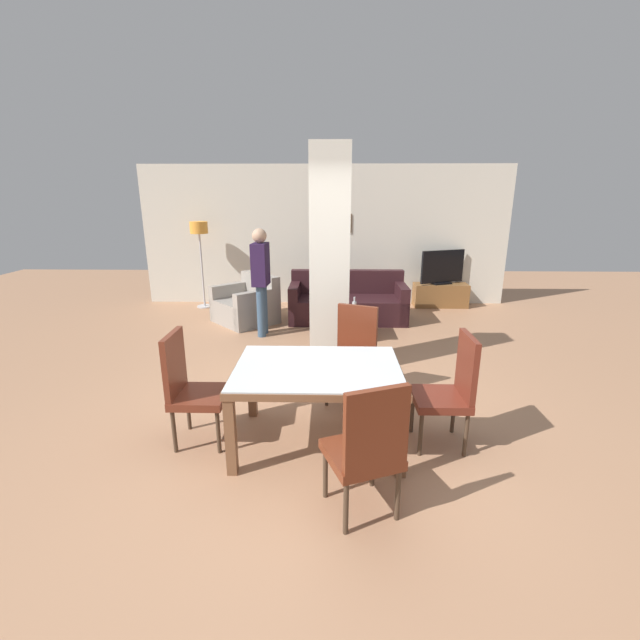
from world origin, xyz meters
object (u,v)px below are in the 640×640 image
at_px(floor_lamp, 199,236).
at_px(sofa, 348,304).
at_px(dining_chair_head_right, 451,387).
at_px(dining_chair_far_right, 353,351).
at_px(tv_screen, 442,268).
at_px(standing_person, 261,275).
at_px(dining_chair_head_left, 190,385).
at_px(bottle, 354,307).
at_px(dining_table, 318,382).
at_px(tv_stand, 440,295).
at_px(dining_chair_near_right, 367,447).
at_px(armchair, 247,306).
at_px(coffee_table, 355,325).

bearing_deg(floor_lamp, sofa, -16.58).
xyz_separation_m(dining_chair_head_right, sofa, (-0.73, 3.93, -0.26)).
xyz_separation_m(dining_chair_far_right, tv_screen, (1.94, 4.03, 0.23)).
distance_m(dining_chair_far_right, standing_person, 2.56).
bearing_deg(dining_chair_head_left, tv_screen, 145.21).
xyz_separation_m(bottle, standing_person, (-1.43, 0.08, 0.47)).
relative_size(bottle, standing_person, 0.15).
bearing_deg(dining_table, tv_screen, 64.97).
xyz_separation_m(dining_chair_head_left, standing_person, (0.17, 3.04, 0.41)).
xyz_separation_m(dining_table, dining_chair_head_right, (1.15, 0.00, -0.04)).
bearing_deg(bottle, tv_stand, 47.03).
bearing_deg(dining_chair_head_left, dining_chair_far_right, 120.75).
xyz_separation_m(dining_chair_near_right, dining_chair_far_right, (0.00, 1.79, 0.00)).
bearing_deg(dining_chair_far_right, sofa, -69.20).
bearing_deg(dining_chair_head_right, armchair, 33.49).
distance_m(dining_chair_head_right, dining_chair_head_left, 2.27).
bearing_deg(dining_chair_near_right, coffee_table, 66.83).
bearing_deg(coffee_table, dining_chair_far_right, -94.01).
height_order(dining_chair_head_right, sofa, dining_chair_head_right).
xyz_separation_m(dining_chair_far_right, bottle, (0.13, 2.09, -0.06)).
distance_m(bottle, tv_screen, 2.67).
distance_m(armchair, standing_person, 1.05).
distance_m(tv_screen, standing_person, 3.75).
height_order(tv_screen, standing_person, standing_person).
height_order(dining_chair_head_right, dining_chair_head_left, same).
bearing_deg(dining_chair_head_left, bottle, 151.65).
distance_m(dining_chair_far_right, armchair, 3.35).
relative_size(dining_chair_near_right, dining_chair_head_right, 1.00).
height_order(dining_chair_head_right, armchair, dining_chair_head_right).
xyz_separation_m(armchair, floor_lamp, (-1.04, 1.01, 1.11)).
bearing_deg(tv_screen, floor_lamp, -20.01).
relative_size(dining_table, tv_stand, 1.38).
relative_size(dining_chair_head_right, dining_chair_far_right, 1.00).
bearing_deg(dining_table, dining_chair_far_right, 68.00).
bearing_deg(dining_chair_head_right, dining_chair_near_right, 139.06).
bearing_deg(dining_chair_near_right, sofa, 68.23).
xyz_separation_m(tv_stand, standing_person, (-3.25, -1.87, 0.73)).
bearing_deg(dining_chair_head_right, coffee_table, 12.45).
height_order(dining_table, standing_person, standing_person).
bearing_deg(dining_table, standing_person, 107.41).
distance_m(armchair, tv_screen, 3.84).
relative_size(dining_table, armchair, 1.12).
height_order(sofa, tv_stand, sofa).
bearing_deg(bottle, coffee_table, -39.77).
distance_m(dining_chair_head_right, tv_stand, 5.05).
distance_m(tv_stand, standing_person, 3.82).
relative_size(sofa, tv_screen, 2.27).
distance_m(dining_chair_head_right, sofa, 4.01).
xyz_separation_m(tv_stand, tv_screen, (0.00, 0.00, 0.55)).
bearing_deg(armchair, sofa, -127.37).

